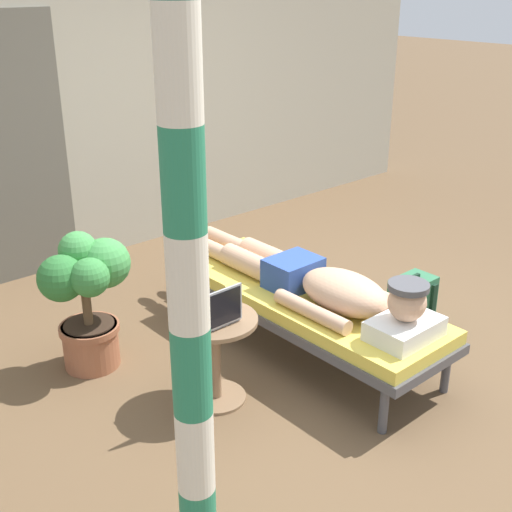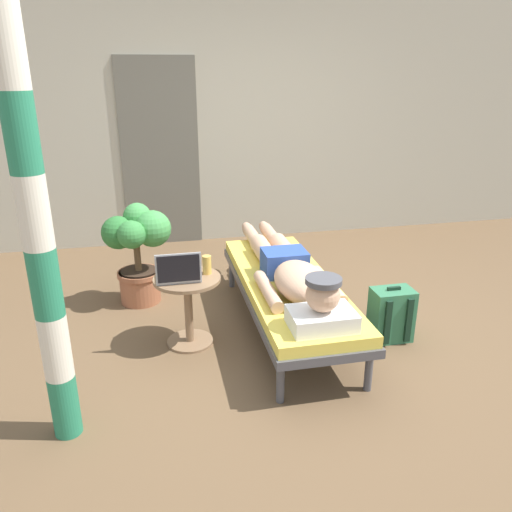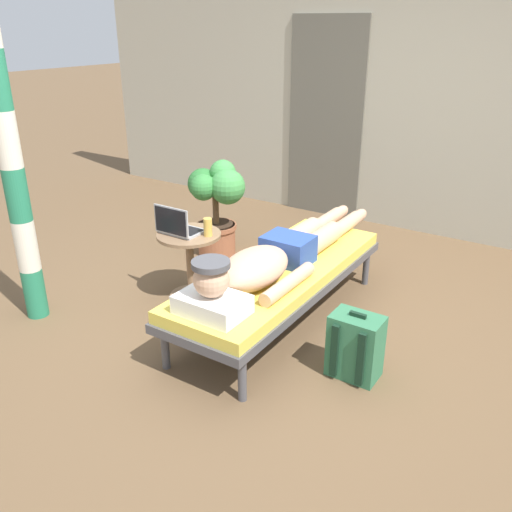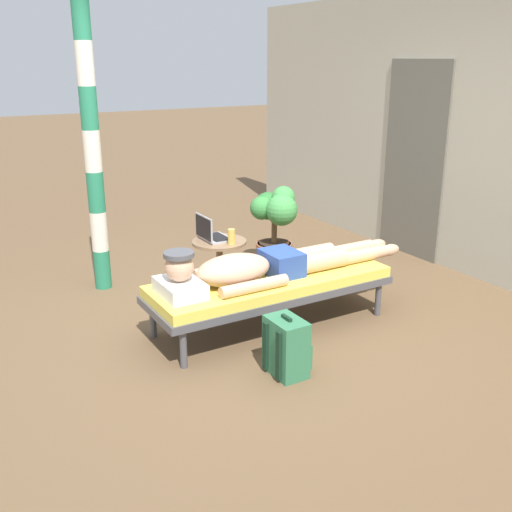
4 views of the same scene
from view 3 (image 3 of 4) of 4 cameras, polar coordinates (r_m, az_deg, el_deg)
name	(u,v)px [view 3 (image 3 of 4)]	position (r m, az deg, el deg)	size (l,w,h in m)	color
ground_plane	(272,330)	(3.81, 1.74, -7.77)	(40.00, 40.00, 0.00)	brown
house_wall_back	(410,91)	(5.64, 15.86, 16.28)	(7.60, 0.20, 2.70)	#B2AD99
house_door_panel	(326,120)	(5.89, 7.31, 13.97)	(0.84, 0.03, 2.04)	#625F54
lounge_chair	(280,276)	(3.77, 2.54, -2.15)	(0.67, 1.96, 0.42)	#4C4C51
person_reclining	(273,258)	(3.62, 1.81, -0.23)	(0.53, 2.17, 0.33)	white
side_table	(190,254)	(4.13, -6.96, 0.20)	(0.48, 0.48, 0.52)	#8C6B4C
laptop	(178,227)	(4.05, -8.23, 3.08)	(0.31, 0.24, 0.23)	#A5A8AD
drink_glass	(208,227)	(3.98, -5.07, 3.04)	(0.06, 0.06, 0.14)	gold
backpack	(356,346)	(3.33, 10.40, -9.31)	(0.30, 0.26, 0.42)	#33724C
potted_plant	(216,202)	(4.86, -4.21, 5.66)	(0.57, 0.45, 0.86)	#9E5B3D
porch_post	(7,140)	(3.88, -24.66, 11.01)	(0.15, 0.15, 2.55)	#267F59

